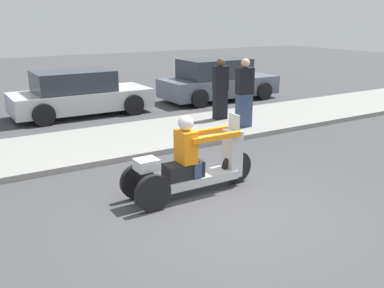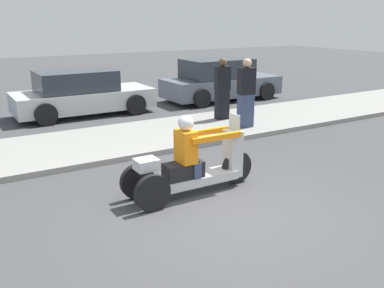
# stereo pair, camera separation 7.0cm
# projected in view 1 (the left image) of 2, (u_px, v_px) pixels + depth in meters

# --- Properties ---
(ground_plane) EXTENTS (60.00, 60.00, 0.00)m
(ground_plane) POSITION_uv_depth(u_px,v_px,m) (230.00, 215.00, 6.63)
(ground_plane) COLOR #424244
(sidewalk_strip) EXTENTS (28.00, 2.80, 0.12)m
(sidewalk_strip) POSITION_uv_depth(u_px,v_px,m) (118.00, 141.00, 10.38)
(sidewalk_strip) COLOR gray
(sidewalk_strip) RESTS_ON ground
(motorcycle_trike) EXTENTS (2.45, 0.68, 1.40)m
(motorcycle_trike) POSITION_uv_depth(u_px,v_px,m) (192.00, 166.00, 7.30)
(motorcycle_trike) COLOR black
(motorcycle_trike) RESTS_ON ground
(spectator_by_tree) EXTENTS (0.45, 0.32, 1.74)m
(spectator_by_tree) POSITION_uv_depth(u_px,v_px,m) (220.00, 90.00, 12.13)
(spectator_by_tree) COLOR black
(spectator_by_tree) RESTS_ON sidewalk_strip
(spectator_far_back) EXTENTS (0.46, 0.32, 1.80)m
(spectator_far_back) POSITION_uv_depth(u_px,v_px,m) (244.00, 94.00, 11.24)
(spectator_far_back) COLOR #38476B
(spectator_far_back) RESTS_ON sidewalk_strip
(parked_car_lot_left) EXTENTS (4.34, 1.94, 1.50)m
(parked_car_lot_left) POSITION_uv_depth(u_px,v_px,m) (218.00, 81.00, 15.63)
(parked_car_lot_left) COLOR slate
(parked_car_lot_left) RESTS_ON ground
(parked_car_lot_right) EXTENTS (4.20, 1.94, 1.38)m
(parked_car_lot_right) POSITION_uv_depth(u_px,v_px,m) (79.00, 94.00, 13.20)
(parked_car_lot_right) COLOR silver
(parked_car_lot_right) RESTS_ON ground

